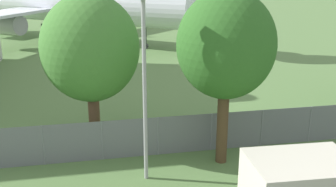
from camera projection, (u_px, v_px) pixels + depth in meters
The scene contains 5 objects.
perimeter_fence at pixel (158, 136), 18.07m from camera, with size 56.07×0.07×1.85m.
airplane at pixel (64, 3), 46.50m from camera, with size 36.55×29.86×13.69m.
tree_near_hangar at pixel (226, 46), 16.14m from camera, with size 4.11×4.11×7.56m.
tree_left_of_cabin at pixel (90, 49), 17.99m from camera, with size 4.54×4.54×7.31m.
light_mast at pixel (144, 69), 14.87m from camera, with size 0.44×0.44×7.58m.
Camera 1 is at (-2.78, -5.31, 8.21)m, focal length 42.00 mm.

